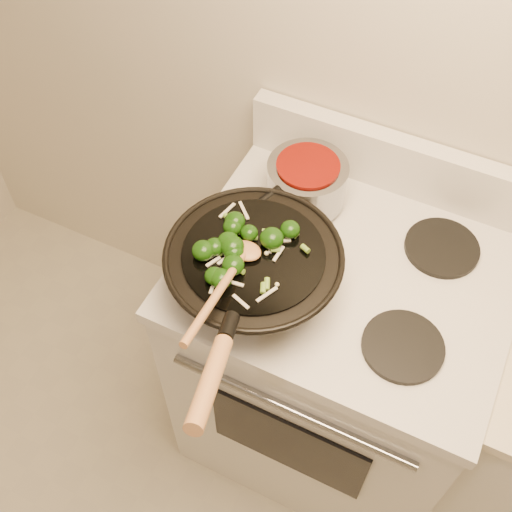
% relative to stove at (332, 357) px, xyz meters
% --- Properties ---
extents(stove, '(0.78, 0.67, 1.08)m').
position_rel_stove_xyz_m(stove, '(0.00, 0.00, 0.00)').
color(stove, silver).
rests_on(stove, ground).
extents(wok, '(0.40, 0.65, 0.26)m').
position_rel_stove_xyz_m(wok, '(-0.18, -0.16, 0.53)').
color(wok, black).
rests_on(wok, stove).
extents(stirfry, '(0.23, 0.25, 0.05)m').
position_rel_stove_xyz_m(stirfry, '(-0.21, -0.16, 0.60)').
color(stirfry, '#113408').
rests_on(stirfry, wok).
extents(wooden_spoon, '(0.07, 0.32, 0.08)m').
position_rel_stove_xyz_m(wooden_spoon, '(-0.19, -0.24, 0.61)').
color(wooden_spoon, '#B27646').
rests_on(wooden_spoon, wok).
extents(saucepan, '(0.20, 0.31, 0.12)m').
position_rel_stove_xyz_m(saucepan, '(-0.18, 0.15, 0.52)').
color(saucepan, gray).
rests_on(saucepan, stove).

